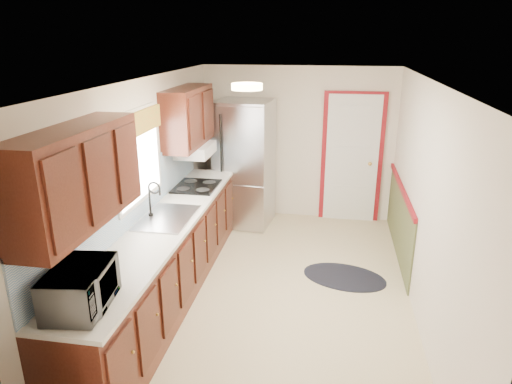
% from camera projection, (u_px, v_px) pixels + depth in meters
% --- Properties ---
extents(room_shell, '(3.20, 5.20, 2.52)m').
position_uv_depth(room_shell, '(279.00, 196.00, 4.88)').
color(room_shell, beige).
rests_on(room_shell, ground).
extents(kitchen_run, '(0.63, 4.00, 2.20)m').
position_uv_depth(kitchen_run, '(161.00, 232.00, 4.93)').
color(kitchen_run, '#3E160E').
rests_on(kitchen_run, ground).
extents(back_wall_trim, '(1.12, 2.30, 2.08)m').
position_uv_depth(back_wall_trim, '(361.00, 171.00, 6.88)').
color(back_wall_trim, maroon).
rests_on(back_wall_trim, ground).
extents(ceiling_fixture, '(0.30, 0.30, 0.06)m').
position_uv_depth(ceiling_fixture, '(247.00, 87.00, 4.36)').
color(ceiling_fixture, '#FFD88C').
rests_on(ceiling_fixture, room_shell).
extents(microwave, '(0.39, 0.61, 0.39)m').
position_uv_depth(microwave, '(80.00, 284.00, 3.27)').
color(microwave, white).
rests_on(microwave, kitchen_run).
extents(refrigerator, '(0.88, 0.84, 1.93)m').
position_uv_depth(refrigerator, '(245.00, 164.00, 6.99)').
color(refrigerator, '#B7B7BC').
rests_on(refrigerator, ground).
extents(rug, '(1.15, 0.88, 0.01)m').
position_uv_depth(rug, '(344.00, 277.00, 5.62)').
color(rug, black).
rests_on(rug, ground).
extents(cooktop, '(0.54, 0.64, 0.02)m').
position_uv_depth(cooktop, '(197.00, 186.00, 5.98)').
color(cooktop, black).
rests_on(cooktop, kitchen_run).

